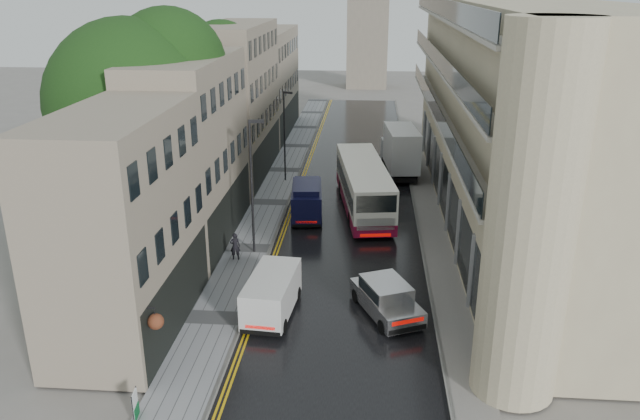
% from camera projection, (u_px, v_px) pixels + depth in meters
% --- Properties ---
extents(road, '(9.00, 85.00, 0.02)m').
position_uv_depth(road, '(351.00, 206.00, 44.74)').
color(road, black).
rests_on(road, ground).
extents(left_sidewalk, '(2.70, 85.00, 0.12)m').
position_uv_depth(left_sidewalk, '(270.00, 203.00, 45.17)').
color(left_sidewalk, gray).
rests_on(left_sidewalk, ground).
extents(right_sidewalk, '(1.80, 85.00, 0.12)m').
position_uv_depth(right_sidewalk, '(427.00, 207.00, 44.31)').
color(right_sidewalk, slate).
rests_on(right_sidewalk, ground).
extents(old_shop_row, '(4.50, 56.00, 12.00)m').
position_uv_depth(old_shop_row, '(225.00, 114.00, 45.74)').
color(old_shop_row, gray).
rests_on(old_shop_row, ground).
extents(modern_block, '(8.00, 40.00, 14.00)m').
position_uv_depth(modern_block, '(512.00, 116.00, 40.15)').
color(modern_block, '#BBAE8B').
rests_on(modern_block, ground).
extents(tree_near, '(10.56, 10.56, 13.89)m').
position_uv_depth(tree_near, '(134.00, 131.00, 36.28)').
color(tree_near, black).
rests_on(tree_near, ground).
extents(tree_far, '(9.24, 9.24, 12.46)m').
position_uv_depth(tree_far, '(199.00, 103.00, 48.67)').
color(tree_far, black).
rests_on(tree_far, ground).
extents(cream_bus, '(4.40, 12.28, 3.28)m').
position_uv_depth(cream_bus, '(351.00, 203.00, 40.26)').
color(cream_bus, white).
rests_on(cream_bus, road).
extents(white_lorry, '(3.10, 7.89, 4.04)m').
position_uv_depth(white_lorry, '(390.00, 156.00, 49.70)').
color(white_lorry, silver).
rests_on(white_lorry, road).
extents(silver_hatchback, '(3.65, 4.95, 1.70)m').
position_uv_depth(silver_hatchback, '(383.00, 317.00, 28.19)').
color(silver_hatchback, '#ACACB1').
rests_on(silver_hatchback, road).
extents(white_van, '(2.37, 4.77, 2.09)m').
position_uv_depth(white_van, '(244.00, 309.00, 28.43)').
color(white_van, silver).
rests_on(white_van, road).
extents(navy_van, '(2.41, 5.11, 2.53)m').
position_uv_depth(navy_van, '(292.00, 208.00, 40.60)').
color(navy_van, black).
rests_on(navy_van, road).
extents(pedestrian, '(0.64, 0.47, 1.61)m').
position_uv_depth(pedestrian, '(235.00, 246.00, 35.57)').
color(pedestrian, black).
rests_on(pedestrian, left_sidewalk).
extents(lamp_post_near, '(0.90, 0.31, 7.84)m').
position_uv_depth(lamp_post_near, '(252.00, 188.00, 35.53)').
color(lamp_post_near, black).
rests_on(lamp_post_near, left_sidewalk).
extents(lamp_post_far, '(0.80, 0.48, 7.10)m').
position_uv_depth(lamp_post_far, '(284.00, 137.00, 48.93)').
color(lamp_post_far, black).
rests_on(lamp_post_far, left_sidewalk).
extents(estate_sign, '(0.15, 0.64, 1.06)m').
position_uv_depth(estate_sign, '(135.00, 405.00, 22.65)').
color(estate_sign, silver).
rests_on(estate_sign, left_sidewalk).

